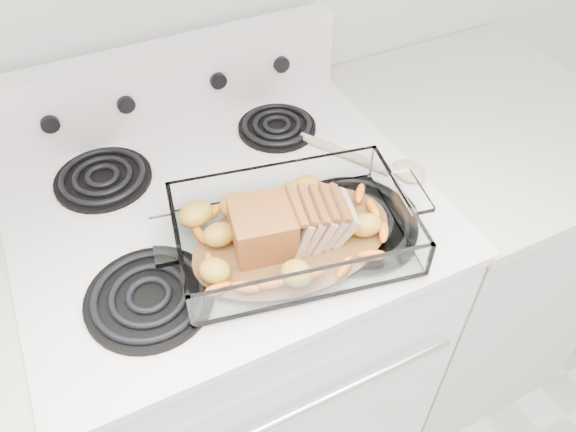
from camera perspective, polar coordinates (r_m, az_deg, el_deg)
name	(u,v)px	position (r m, az deg, el deg)	size (l,w,h in m)	color
electric_range	(238,332)	(1.43, -5.11, -11.61)	(0.78, 0.70, 1.12)	white
counter_right	(453,247)	(1.68, 16.38, -3.04)	(0.58, 0.68, 0.93)	silver
baking_dish	(293,235)	(0.97, 0.52, -1.91)	(0.40, 0.26, 0.08)	white
pork_roast	(282,228)	(0.94, -0.58, -1.20)	(0.21, 0.10, 0.08)	#975123
roast_vegetables	(283,221)	(0.99, -0.51, -0.49)	(0.32, 0.17, 0.04)	orange
wooden_spoon	(381,164)	(1.15, 9.48, 5.24)	(0.18, 0.24, 0.02)	#C2AA91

